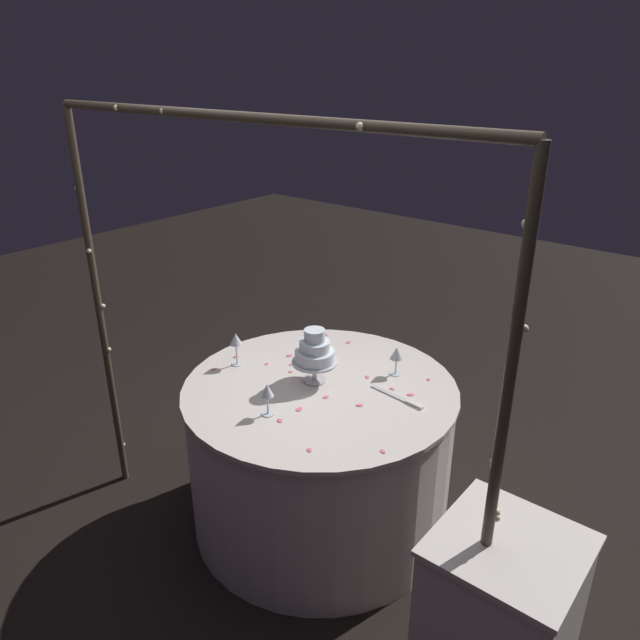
# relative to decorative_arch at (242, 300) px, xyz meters

# --- Properties ---
(ground_plane) EXTENTS (12.00, 12.00, 0.00)m
(ground_plane) POSITION_rel_decorative_arch_xyz_m (0.00, -0.47, -1.36)
(ground_plane) COLOR black
(decorative_arch) EXTENTS (2.19, 0.06, 2.05)m
(decorative_arch) POSITION_rel_decorative_arch_xyz_m (0.00, 0.00, 0.00)
(decorative_arch) COLOR #473D2D
(decorative_arch) RESTS_ON ground
(main_table) EXTENTS (1.32, 1.32, 0.78)m
(main_table) POSITION_rel_decorative_arch_xyz_m (0.00, -0.47, -0.97)
(main_table) COLOR silver
(main_table) RESTS_ON ground
(side_table) EXTENTS (0.45, 0.45, 0.81)m
(side_table) POSITION_rel_decorative_arch_xyz_m (-1.12, -0.05, -0.96)
(side_table) COLOR silver
(side_table) RESTS_ON ground
(tiered_cake) EXTENTS (0.22, 0.22, 0.27)m
(tiered_cake) POSITION_rel_decorative_arch_xyz_m (0.05, -0.49, -0.43)
(tiered_cake) COLOR silver
(tiered_cake) RESTS_ON main_table
(wine_glass_0) EXTENTS (0.06, 0.06, 0.15)m
(wine_glass_0) POSITION_rel_decorative_arch_xyz_m (-0.21, -0.80, -0.48)
(wine_glass_0) COLOR silver
(wine_glass_0) RESTS_ON main_table
(wine_glass_1) EXTENTS (0.06, 0.06, 0.17)m
(wine_glass_1) POSITION_rel_decorative_arch_xyz_m (0.47, -0.38, -0.45)
(wine_glass_1) COLOR silver
(wine_glass_1) RESTS_ON main_table
(wine_glass_2) EXTENTS (0.06, 0.06, 0.15)m
(wine_glass_2) POSITION_rel_decorative_arch_xyz_m (0.02, -0.13, -0.47)
(wine_glass_2) COLOR silver
(wine_glass_2) RESTS_ON main_table
(cake_knife) EXTENTS (0.30, 0.05, 0.01)m
(cake_knife) POSITION_rel_decorative_arch_xyz_m (-0.36, -0.61, -0.58)
(cake_knife) COLOR silver
(cake_knife) RESTS_ON main_table
(rose_petal_0) EXTENTS (0.03, 0.03, 0.00)m
(rose_petal_0) POSITION_rel_decorative_arch_xyz_m (-0.28, -0.66, -0.58)
(rose_petal_0) COLOR #EA6B84
(rose_petal_0) RESTS_ON main_table
(rose_petal_1) EXTENTS (0.05, 0.04, 0.00)m
(rose_petal_1) POSITION_rel_decorative_arch_xyz_m (0.26, -0.63, -0.58)
(rose_petal_1) COLOR #EA6B84
(rose_petal_1) RESTS_ON main_table
(rose_petal_2) EXTENTS (0.04, 0.04, 0.00)m
(rose_petal_2) POSITION_rel_decorative_arch_xyz_m (-0.25, -0.45, -0.58)
(rose_petal_2) COLOR #EA6B84
(rose_petal_2) RESTS_ON main_table
(rose_petal_3) EXTENTS (0.03, 0.04, 0.00)m
(rose_petal_3) POSITION_rel_decorative_arch_xyz_m (-0.06, -0.25, -0.58)
(rose_petal_3) COLOR #EA6B84
(rose_petal_3) RESTS_ON main_table
(rose_petal_4) EXTENTS (0.04, 0.03, 0.00)m
(rose_petal_4) POSITION_rel_decorative_arch_xyz_m (-0.06, -0.13, -0.58)
(rose_petal_4) COLOR #EA6B84
(rose_petal_4) RESTS_ON main_table
(rose_petal_5) EXTENTS (0.04, 0.04, 0.00)m
(rose_petal_5) POSITION_rel_decorative_arch_xyz_m (-0.38, -0.67, -0.58)
(rose_petal_5) COLOR #EA6B84
(rose_petal_5) RESTS_ON main_table
(rose_petal_6) EXTENTS (0.04, 0.03, 0.00)m
(rose_petal_6) POSITION_rel_decorative_arch_xyz_m (0.35, -0.94, -0.58)
(rose_petal_6) COLOR #EA6B84
(rose_petal_6) RESTS_ON main_table
(rose_petal_7) EXTENTS (0.04, 0.03, 0.00)m
(rose_petal_7) POSITION_rel_decorative_arch_xyz_m (-0.29, -0.04, -0.58)
(rose_petal_7) COLOR #EA6B84
(rose_petal_7) RESTS_ON main_table
(rose_petal_8) EXTENTS (0.02, 0.03, 0.00)m
(rose_petal_8) POSITION_rel_decorative_arch_xyz_m (0.35, -0.47, -0.58)
(rose_petal_8) COLOR #EA6B84
(rose_petal_8) RESTS_ON main_table
(rose_petal_9) EXTENTS (0.03, 0.03, 0.00)m
(rose_petal_9) POSITION_rel_decorative_arch_xyz_m (-0.37, -0.85, -0.58)
(rose_petal_9) COLOR #EA6B84
(rose_petal_9) RESTS_ON main_table
(rose_petal_10) EXTENTS (0.03, 0.02, 0.00)m
(rose_petal_10) POSITION_rel_decorative_arch_xyz_m (0.20, -0.48, -0.58)
(rose_petal_10) COLOR #EA6B84
(rose_petal_10) RESTS_ON main_table
(rose_petal_11) EXTENTS (0.03, 0.04, 0.00)m
(rose_petal_11) POSITION_rel_decorative_arch_xyz_m (0.18, -0.94, -0.58)
(rose_petal_11) COLOR #EA6B84
(rose_petal_11) RESTS_ON main_table
(rose_petal_12) EXTENTS (0.02, 0.03, 0.00)m
(rose_petal_12) POSITION_rel_decorative_arch_xyz_m (0.52, -0.26, -0.58)
(rose_petal_12) COLOR #EA6B84
(rose_petal_12) RESTS_ON main_table
(rose_petal_13) EXTENTS (0.04, 0.04, 0.00)m
(rose_petal_13) POSITION_rel_decorative_arch_xyz_m (0.33, -0.61, -0.58)
(rose_petal_13) COLOR #EA6B84
(rose_petal_13) RESTS_ON main_table
(rose_petal_14) EXTENTS (0.02, 0.03, 0.00)m
(rose_petal_14) POSITION_rel_decorative_arch_xyz_m (0.25, -0.54, -0.58)
(rose_petal_14) COLOR #EA6B84
(rose_petal_14) RESTS_ON main_table
(rose_petal_15) EXTENTS (0.04, 0.03, 0.00)m
(rose_petal_15) POSITION_rel_decorative_arch_xyz_m (-0.53, -0.22, -0.58)
(rose_petal_15) COLOR #EA6B84
(rose_petal_15) RESTS_ON main_table
(rose_petal_16) EXTENTS (0.04, 0.04, 0.00)m
(rose_petal_16) POSITION_rel_decorative_arch_xyz_m (0.53, -0.42, -0.58)
(rose_petal_16) COLOR #EA6B84
(rose_petal_16) RESTS_ON main_table
(rose_petal_17) EXTENTS (0.04, 0.04, 0.00)m
(rose_petal_17) POSITION_rel_decorative_arch_xyz_m (-0.12, -0.68, -0.58)
(rose_petal_17) COLOR #EA6B84
(rose_petal_17) RESTS_ON main_table
(rose_petal_18) EXTENTS (0.03, 0.04, 0.00)m
(rose_petal_18) POSITION_rel_decorative_arch_xyz_m (-0.09, -0.41, -0.58)
(rose_petal_18) COLOR #EA6B84
(rose_petal_18) RESTS_ON main_table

